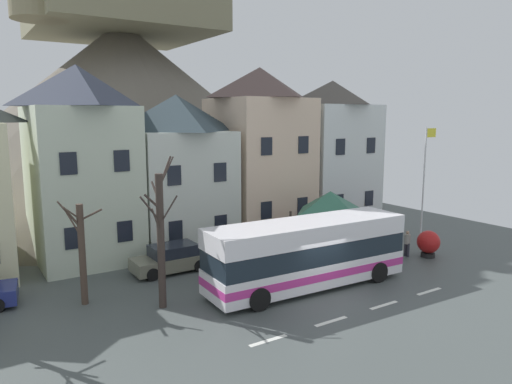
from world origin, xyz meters
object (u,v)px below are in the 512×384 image
townhouse_02 (178,172)px  pedestrian_01 (407,242)px  transit_bus (308,254)px  hilltop_castle (124,105)px  townhouse_03 (260,152)px  parked_car_01 (171,259)px  bus_shelter (330,202)px  bare_tree_00 (82,252)px  townhouse_04 (331,153)px  flagpole (425,177)px  harbour_buoy (428,243)px  parked_car_03 (367,225)px  pedestrian_00 (337,247)px  bare_tree_01 (161,238)px  townhouse_01 (81,164)px  parked_car_02 (316,235)px  public_bench (319,236)px

townhouse_02 → pedestrian_01: bearing=-43.0°
transit_bus → hilltop_castle: bearing=91.4°
townhouse_03 → parked_car_01: bearing=-151.5°
bus_shelter → parked_car_01: size_ratio=0.95×
bus_shelter → bare_tree_00: (-14.08, -0.20, -0.69)m
townhouse_04 → flagpole: bearing=-80.2°
transit_bus → harbour_buoy: size_ratio=6.54×
parked_car_03 → harbour_buoy: 5.72m
bus_shelter → pedestrian_00: size_ratio=2.48×
harbour_buoy → bare_tree_01: 15.77m
townhouse_03 → parked_car_03: 8.87m
bare_tree_00 → parked_car_01: bearing=22.9°
townhouse_01 → bare_tree_00: bearing=-103.9°
townhouse_01 → pedestrian_01: (15.62, -9.76, -4.55)m
townhouse_02 → parked_car_02: size_ratio=2.19×
parked_car_02 → harbour_buoy: bearing=-56.0°
bus_shelter → parked_car_03: 5.91m
transit_bus → bare_tree_00: 10.06m
townhouse_03 → parked_car_02: bearing=-76.1°
townhouse_03 → hilltop_castle: 18.33m
parked_car_01 → parked_car_02: bearing=179.5°
townhouse_04 → hilltop_castle: bearing=118.5°
townhouse_01 → townhouse_03: bearing=-1.4°
townhouse_03 → transit_bus: 11.72m
parked_car_01 → bare_tree_00: (-4.85, -2.05, 1.64)m
townhouse_03 → hilltop_castle: size_ratio=0.27×
bus_shelter → pedestrian_01: size_ratio=2.45×
hilltop_castle → bus_shelter: bearing=-79.8°
flagpole → bare_tree_00: bearing=177.0°
townhouse_04 → parked_car_01: size_ratio=2.71×
harbour_buoy → bus_shelter: bearing=138.1°
bare_tree_01 → parked_car_03: bearing=14.5°
parked_car_02 → pedestrian_01: 5.57m
townhouse_02 → bare_tree_01: 9.97m
parked_car_01 → pedestrian_00: 9.15m
townhouse_03 → pedestrian_01: (3.94, -9.48, -4.78)m
pedestrian_00 → parked_car_03: bearing=30.2°
parked_car_01 → hilltop_castle: bearing=-102.8°
townhouse_02 → parked_car_01: size_ratio=2.39×
parked_car_02 → pedestrian_00: bearing=-109.3°
townhouse_04 → transit_bus: size_ratio=1.04×
flagpole → townhouse_03: bearing=133.5°
public_bench → pedestrian_00: bearing=-114.7°
parked_car_02 → bare_tree_01: 12.79m
parked_car_03 → hilltop_castle: bearing=116.5°
transit_bus → parked_car_02: size_ratio=2.39×
hilltop_castle → harbour_buoy: bearing=-73.0°
public_bench → harbour_buoy: bearing=-59.9°
townhouse_03 → public_bench: size_ratio=6.40×
parked_car_01 → bare_tree_00: bare_tree_00 is taller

